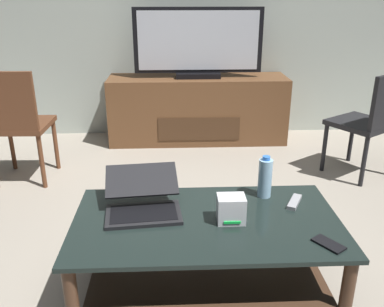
{
  "coord_description": "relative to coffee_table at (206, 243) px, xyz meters",
  "views": [
    {
      "loc": [
        -0.07,
        -2.03,
        1.49
      ],
      "look_at": [
        0.03,
        0.24,
        0.59
      ],
      "focal_mm": 39.27,
      "sensor_mm": 36.0,
      "label": 1
    }
  ],
  "objects": [
    {
      "name": "cell_phone",
      "position": [
        0.52,
        -0.24,
        0.14
      ],
      "size": [
        0.14,
        0.15,
        0.01
      ],
      "primitive_type": "cube",
      "rotation": [
        0.0,
        0.0,
        0.61
      ],
      "color": "black",
      "rests_on": "coffee_table"
    },
    {
      "name": "dining_chair",
      "position": [
        1.44,
        1.41,
        0.2
      ],
      "size": [
        0.61,
        0.61,
        0.88
      ],
      "color": "black",
      "rests_on": "ground"
    },
    {
      "name": "media_cabinet",
      "position": [
        0.09,
        2.38,
        0.02
      ],
      "size": [
        1.78,
        0.49,
        0.66
      ],
      "color": "brown",
      "rests_on": "ground"
    },
    {
      "name": "water_bottle_near",
      "position": [
        0.33,
        0.24,
        0.24
      ],
      "size": [
        0.07,
        0.07,
        0.23
      ],
      "color": "#99C6E5",
      "rests_on": "coffee_table"
    },
    {
      "name": "router_box",
      "position": [
        0.12,
        -0.02,
        0.2
      ],
      "size": [
        0.13,
        0.11,
        0.13
      ],
      "color": "silver",
      "rests_on": "coffee_table"
    },
    {
      "name": "ground_plane",
      "position": [
        -0.08,
        0.26,
        -0.31
      ],
      "size": [
        7.68,
        7.68,
        0.0
      ],
      "primitive_type": "plane",
      "color": "#9E9384"
    },
    {
      "name": "laptop",
      "position": [
        -0.31,
        0.11,
        0.19
      ],
      "size": [
        0.4,
        0.41,
        0.17
      ],
      "color": "black",
      "rests_on": "coffee_table"
    },
    {
      "name": "coffee_table",
      "position": [
        0.0,
        0.0,
        0.0
      ],
      "size": [
        1.3,
        0.71,
        0.44
      ],
      "color": "black",
      "rests_on": "ground"
    },
    {
      "name": "television",
      "position": [
        0.09,
        2.36,
        0.67
      ],
      "size": [
        1.24,
        0.2,
        0.66
      ],
      "color": "black",
      "rests_on": "media_cabinet"
    },
    {
      "name": "side_chair",
      "position": [
        -1.38,
        1.42,
        0.22
      ],
      "size": [
        0.45,
        0.45,
        0.93
      ],
      "color": "#59331E",
      "rests_on": "ground"
    },
    {
      "name": "tv_remote",
      "position": [
        0.47,
        0.14,
        0.14
      ],
      "size": [
        0.11,
        0.16,
        0.02
      ],
      "primitive_type": "cube",
      "rotation": [
        0.0,
        0.0,
        -0.49
      ],
      "color": "#99999E",
      "rests_on": "coffee_table"
    }
  ]
}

